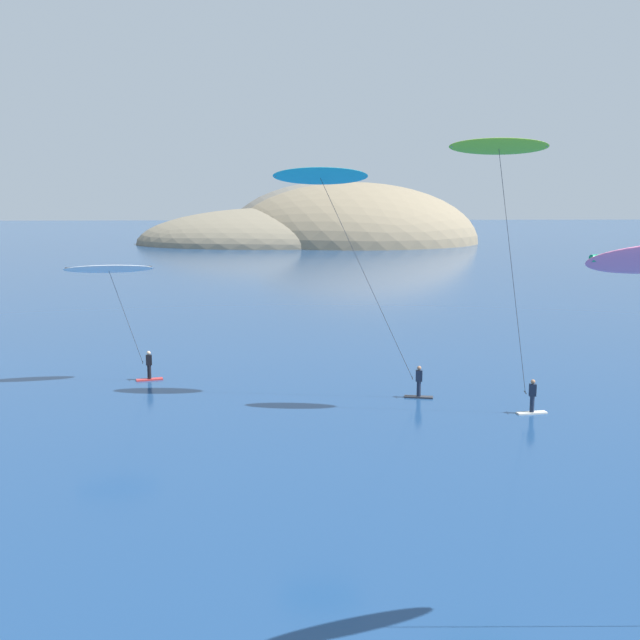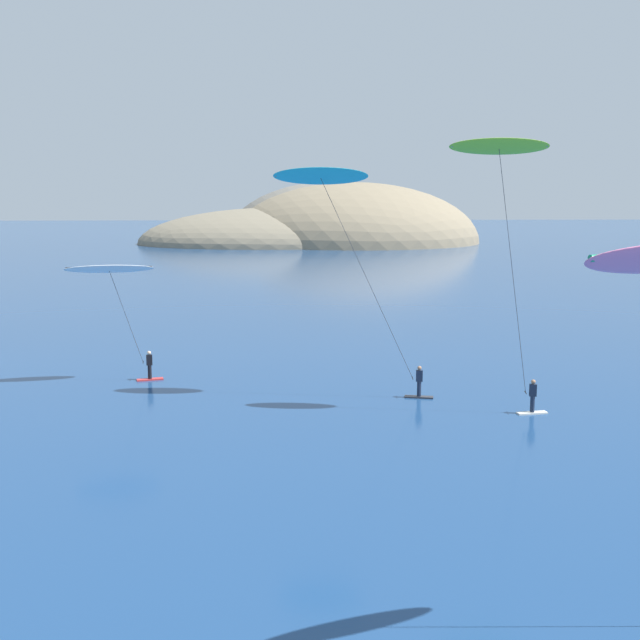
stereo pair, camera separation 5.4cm
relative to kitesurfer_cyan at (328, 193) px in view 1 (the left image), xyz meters
The scene contains 4 objects.
headland_island 135.52m from the kitesurfer_cyan, 86.23° to the left, with size 72.17×59.60×26.35m.
kitesurfer_cyan is the anchor object (origin of this frame).
kitesurfer_white 13.36m from the kitesurfer_cyan, 161.65° to the left, with size 5.31×2.02×6.81m.
kitesurfer_lime 8.79m from the kitesurfer_cyan, 24.50° to the right, with size 5.16×1.94×13.25m.
Camera 1 is at (-3.83, -8.87, 10.72)m, focal length 45.00 mm.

